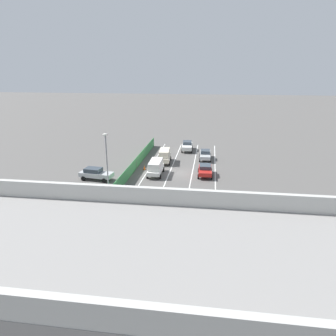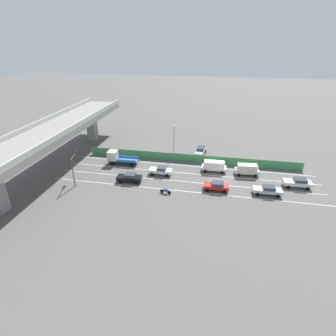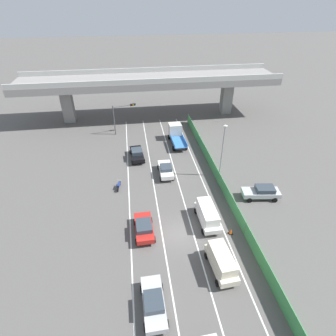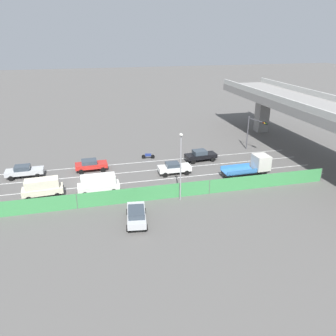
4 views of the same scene
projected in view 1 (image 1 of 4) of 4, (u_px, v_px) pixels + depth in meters
The scene contains 20 objects.
ground_plane at pixel (181, 173), 45.66m from camera, with size 300.00×300.00×0.00m, color #565451.
lane_line_left_edge at pixel (215, 190), 39.08m from camera, with size 0.14×48.55×0.01m, color silver.
lane_line_mid_left at pixel (189, 189), 39.52m from camera, with size 0.14×48.55×0.01m, color silver.
lane_line_mid_right at pixel (163, 188), 39.96m from camera, with size 0.14×48.55×0.01m, color silver.
lane_line_right_edge at pixel (138, 186), 40.40m from camera, with size 0.14×48.55×0.01m, color silver.
elevated_overpass at pixel (106, 263), 12.84m from camera, with size 49.58×8.61×8.77m.
green_fence at pixel (123, 180), 40.39m from camera, with size 0.10×44.65×1.72m.
car_sedan_white at pixel (169, 197), 34.80m from camera, with size 1.99×4.29×1.56m.
car_sedan_silver at pixel (205, 154), 52.30m from camera, with size 2.01×4.70×1.58m.
car_hatchback_white at pixel (187, 146), 57.97m from camera, with size 2.18×4.74×1.70m.
car_van_cream at pixel (164, 155), 50.35m from camera, with size 2.23×4.55×2.16m.
car_sedan_red at pixel (205, 170), 44.33m from camera, with size 2.16×4.28×1.54m.
car_van_white at pixel (156, 167), 44.53m from camera, with size 2.08×4.81×2.12m.
car_sedan_black at pixel (201, 220), 29.60m from camera, with size 2.27×4.62×1.64m.
flatbed_truck_blue at pixel (115, 236), 25.67m from camera, with size 2.52×6.20×2.74m.
motorcycle at pixel (227, 196), 36.19m from camera, with size 0.65×1.93×0.93m.
parked_wagon_silver at pixel (96, 173), 42.62m from camera, with size 4.77×2.45×1.66m.
traffic_light at pixel (228, 247), 19.62m from camera, with size 4.04×1.26×5.35m.
street_lamp at pixel (107, 160), 35.82m from camera, with size 0.60×0.36×7.71m.
traffic_cone at pixel (145, 168), 47.01m from camera, with size 0.47×0.47×0.70m.
Camera 1 is at (-4.07, 43.11, 14.62)m, focal length 33.15 mm.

